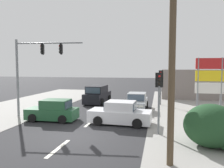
% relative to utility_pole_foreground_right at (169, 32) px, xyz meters
% --- Properties ---
extents(ground_plane, '(140.00, 140.00, 0.00)m').
position_rel_utility_pole_foreground_right_xyz_m(ground_plane, '(-4.98, 2.76, -5.18)').
color(ground_plane, '#28282B').
extents(lane_dash_near, '(0.20, 2.40, 0.01)m').
position_rel_utility_pole_foreground_right_xyz_m(lane_dash_near, '(-4.98, 0.76, -5.17)').
color(lane_dash_near, silver).
rests_on(lane_dash_near, ground).
extents(lane_dash_mid, '(0.20, 2.40, 0.01)m').
position_rel_utility_pole_foreground_right_xyz_m(lane_dash_mid, '(-4.98, 5.76, -5.17)').
color(lane_dash_mid, silver).
rests_on(lane_dash_mid, ground).
extents(lane_dash_far, '(0.20, 2.40, 0.01)m').
position_rel_utility_pole_foreground_right_xyz_m(lane_dash_far, '(-4.98, 10.76, -5.17)').
color(lane_dash_far, silver).
rests_on(lane_dash_far, ground).
extents(utility_pole_foreground_right, '(3.78, 0.45, 9.63)m').
position_rel_utility_pole_foreground_right_xyz_m(utility_pole_foreground_right, '(0.00, 0.00, 0.00)').
color(utility_pole_foreground_right, '#4C3D2B').
rests_on(utility_pole_foreground_right, ground).
extents(traffic_signal_mast, '(5.26, 0.77, 6.00)m').
position_rel_utility_pole_foreground_right_xyz_m(traffic_signal_mast, '(-9.86, 6.62, -1.03)').
color(traffic_signal_mast, slate).
rests_on(traffic_signal_mast, ground).
extents(pedestal_signal_right_kerb, '(0.44, 0.29, 3.56)m').
position_rel_utility_pole_foreground_right_xyz_m(pedestal_signal_right_kerb, '(-0.32, 3.99, -2.76)').
color(pedestal_signal_right_kerb, slate).
rests_on(pedestal_signal_right_kerb, ground).
extents(pedestal_signal_far_median, '(0.44, 0.30, 3.56)m').
position_rel_utility_pole_foreground_right_xyz_m(pedestal_signal_far_median, '(-0.15, 14.18, -2.76)').
color(pedestal_signal_far_median, slate).
rests_on(pedestal_signal_far_median, ground).
extents(shopping_plaza_sign, '(2.10, 0.16, 4.60)m').
position_rel_utility_pole_foreground_right_xyz_m(shopping_plaza_sign, '(3.49, 9.44, -2.19)').
color(shopping_plaza_sign, slate).
rests_on(shopping_plaza_sign, ground).
extents(roadside_bush, '(2.71, 2.33, 2.10)m').
position_rel_utility_pole_foreground_right_xyz_m(roadside_bush, '(2.28, 2.45, -4.19)').
color(roadside_bush, '#1E4223').
rests_on(roadside_bush, ground).
extents(shopfront_wall_far, '(12.00, 1.00, 3.60)m').
position_rel_utility_pole_foreground_right_xyz_m(shopfront_wall_far, '(6.02, 18.76, -3.38)').
color(shopfront_wall_far, gray).
rests_on(shopfront_wall_far, ground).
extents(sedan_kerbside_parked, '(4.31, 2.04, 1.56)m').
position_rel_utility_pole_foreground_right_xyz_m(sedan_kerbside_parked, '(-2.89, 5.85, -4.47)').
color(sedan_kerbside_parked, silver).
rests_on(sedan_kerbside_parked, ground).
extents(sedan_oncoming_near, '(1.90, 4.25, 1.56)m').
position_rel_utility_pole_foreground_right_xyz_m(sedan_oncoming_near, '(-2.27, 11.00, -4.47)').
color(sedan_oncoming_near, '#A3A8AD').
rests_on(sedan_oncoming_near, ground).
extents(suv_oncoming_mid, '(2.22, 4.61, 1.90)m').
position_rel_utility_pole_foreground_right_xyz_m(suv_oncoming_mid, '(-6.84, 14.02, -4.29)').
color(suv_oncoming_mid, black).
rests_on(suv_oncoming_mid, ground).
extents(hatchback_crossing_left, '(3.69, 1.89, 1.53)m').
position_rel_utility_pole_foreground_right_xyz_m(hatchback_crossing_left, '(-7.82, 5.79, -4.47)').
color(hatchback_crossing_left, '#235633').
rests_on(hatchback_crossing_left, ground).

